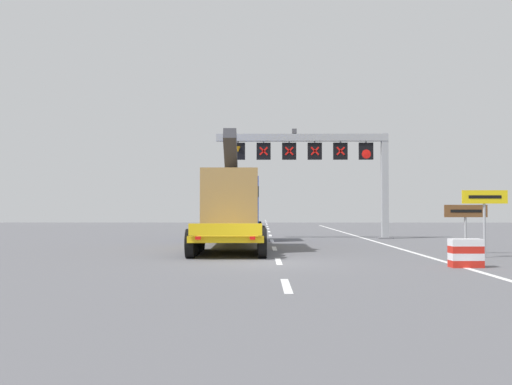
% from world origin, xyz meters
% --- Properties ---
extents(ground, '(112.00, 112.00, 0.00)m').
position_xyz_m(ground, '(0.00, 0.00, 0.00)').
color(ground, '#5B5B60').
extents(lane_markings, '(0.20, 79.81, 0.01)m').
position_xyz_m(lane_markings, '(0.41, 32.60, 0.01)').
color(lane_markings, silver).
rests_on(lane_markings, ground).
extents(edge_line_right, '(0.20, 63.00, 0.01)m').
position_xyz_m(edge_line_right, '(6.20, 12.00, 0.01)').
color(edge_line_right, silver).
rests_on(edge_line_right, ground).
extents(overhead_lane_gantry, '(10.88, 0.90, 6.79)m').
position_xyz_m(overhead_lane_gantry, '(3.53, 15.72, 5.23)').
color(overhead_lane_gantry, '#9EA0A5').
rests_on(overhead_lane_gantry, ground).
extents(heavy_haul_truck_yellow, '(3.15, 14.09, 5.30)m').
position_xyz_m(heavy_haul_truck_yellow, '(-1.60, 9.07, 1.99)').
color(heavy_haul_truck_yellow, yellow).
rests_on(heavy_haul_truck_yellow, ground).
extents(exit_sign_yellow, '(1.72, 0.15, 2.55)m').
position_xyz_m(exit_sign_yellow, '(8.28, 2.05, 1.97)').
color(exit_sign_yellow, '#9EA0A5').
rests_on(exit_sign_yellow, ground).
extents(tourist_info_sign_brown, '(1.77, 0.15, 2.01)m').
position_xyz_m(tourist_info_sign_brown, '(8.21, 3.88, 1.56)').
color(tourist_info_sign_brown, '#9EA0A5').
rests_on(tourist_info_sign_brown, ground).
extents(crash_barrier_striped, '(1.01, 0.53, 0.90)m').
position_xyz_m(crash_barrier_striped, '(6.28, -1.55, 0.45)').
color(crash_barrier_striped, red).
rests_on(crash_barrier_striped, ground).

